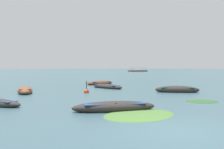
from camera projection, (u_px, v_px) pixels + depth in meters
ground_plane at (86, 69)px, 1500.07m from camera, size 6000.00×6000.00×0.00m
mountain_2 at (72, 54)px, 1973.18m from camera, size 982.60×982.60×227.30m
mountain_3 at (142, 44)px, 1805.75m from camera, size 1024.10×1024.10×347.47m
rowboat_0 at (114, 107)px, 12.03m from camera, size 4.11×1.58×0.58m
rowboat_1 at (100, 83)px, 31.31m from camera, size 3.91×3.57×0.59m
rowboat_3 at (25, 90)px, 20.69m from camera, size 1.98×3.94×0.66m
rowboat_4 at (177, 90)px, 21.28m from camera, size 3.79×1.98×0.69m
rowboat_6 at (107, 87)px, 25.62m from camera, size 3.39×4.12×0.53m
ferry_0 at (138, 71)px, 148.28m from camera, size 11.32×7.13×2.54m
mooring_buoy at (86, 92)px, 20.76m from camera, size 0.45×0.45×1.10m
weed_patch_1 at (139, 115)px, 10.96m from camera, size 4.41×4.32×0.14m
weed_patch_2 at (201, 101)px, 15.41m from camera, size 2.33×2.09×0.14m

